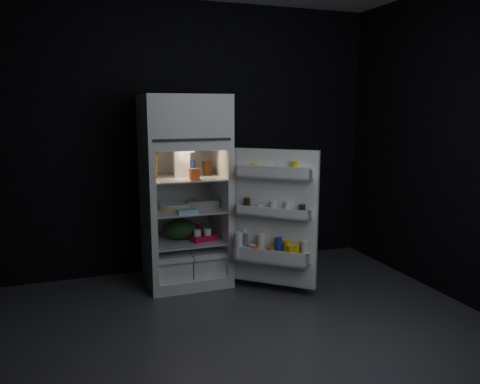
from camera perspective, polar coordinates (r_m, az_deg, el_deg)
name	(u,v)px	position (r m, az deg, el deg)	size (l,w,h in m)	color
floor	(243,339)	(3.57, 0.38, -17.45)	(4.00, 3.40, 0.00)	#48484C
wall_back	(186,139)	(4.81, -6.62, 6.44)	(4.00, 0.00, 2.70)	black
wall_front	(414,200)	(1.70, 20.47, -0.89)	(4.00, 0.00, 2.70)	black
wall_right	(472,146)	(4.30, 26.41, 5.01)	(0.00, 3.40, 2.70)	black
refrigerator	(184,183)	(4.46, -6.85, 1.04)	(0.76, 0.71, 1.78)	silver
fridge_door	(274,221)	(4.13, 4.17, -3.52)	(0.67, 0.62, 1.22)	silver
milk_jug	(181,164)	(4.39, -7.17, 3.40)	(0.14, 0.14, 0.24)	white
mayo_jar	(189,168)	(4.50, -6.25, 2.94)	(0.12, 0.12, 0.14)	navy
jam_jar	(208,168)	(4.49, -3.98, 2.90)	(0.10, 0.10, 0.13)	#311C0D
amber_bottle	(154,165)	(4.42, -10.49, 3.23)	(0.08, 0.08, 0.22)	#B1671C
small_carton	(194,174)	(4.21, -5.59, 2.19)	(0.08, 0.06, 0.10)	#F1581C
egg_carton	(203,204)	(4.45, -4.55, -1.48)	(0.31, 0.12, 0.07)	gray
pie	(175,206)	(4.47, -7.95, -1.68)	(0.33, 0.33, 0.04)	tan
flat_package	(187,212)	(4.21, -6.45, -2.40)	(0.18, 0.09, 0.04)	#8ECBDB
wrapped_pkg	(202,200)	(4.68, -4.69, -1.04)	(0.13, 0.11, 0.05)	#F6EBC9
produce_bag	(180,229)	(4.51, -7.27, -4.48)	(0.32, 0.27, 0.20)	#193815
yogurt_tray	(203,238)	(4.45, -4.48, -5.59)	(0.24, 0.13, 0.05)	#B90F30
small_can_red	(195,229)	(4.71, -5.46, -4.47)	(0.07, 0.07, 0.09)	#B90F30
small_can_silver	(203,228)	(4.72, -4.51, -4.43)	(0.06, 0.06, 0.09)	silver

